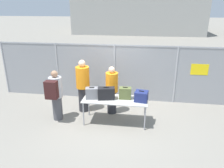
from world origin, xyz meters
name	(u,v)px	position (x,y,z in m)	size (l,w,h in m)	color
ground_plane	(107,121)	(0.00, 0.00, 0.00)	(120.00, 120.00, 0.00)	gray
fence_section	(115,71)	(0.02, 1.76, 1.11)	(9.03, 0.07, 2.12)	#9EA0A5
inspection_table	(115,101)	(0.26, -0.04, 0.73)	(1.95, 0.77, 0.79)	#B2B2AD
suitcase_grey	(92,93)	(-0.44, -0.08, 0.96)	(0.41, 0.29, 0.37)	slate
suitcase_black	(106,93)	(-0.01, -0.06, 0.97)	(0.54, 0.34, 0.39)	black
suitcase_olive	(125,93)	(0.56, 0.05, 0.97)	(0.37, 0.23, 0.37)	#566033
suitcase_navy	(141,96)	(1.04, -0.05, 0.94)	(0.42, 0.40, 0.32)	navy
traveler_hooded	(55,94)	(-1.58, -0.15, 0.89)	(0.40, 0.62, 1.62)	#4C4C51
security_worker_near	(112,90)	(0.07, 0.60, 0.84)	(0.40, 0.40, 1.63)	#2D2D33
security_worker_far	(83,85)	(-0.91, 0.61, 0.93)	(0.45, 0.45, 1.80)	#2D2D33
utility_trailer	(136,74)	(0.76, 3.69, 0.43)	(4.32, 2.15, 0.72)	#4C6B47
distant_hangar	(139,8)	(0.11, 25.52, 2.97)	(15.63, 11.42, 5.93)	#999993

